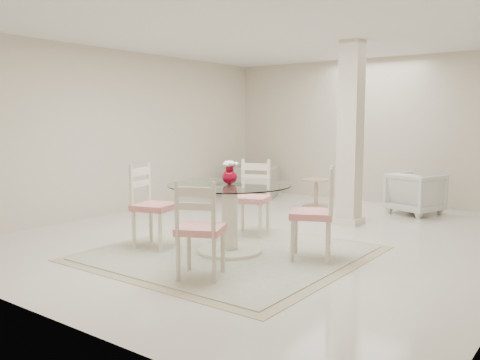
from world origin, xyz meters
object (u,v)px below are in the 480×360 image
Objects in this scene: column at (350,134)px; red_vase at (230,172)px; side_table at (316,194)px; dining_chair_south at (199,222)px; armchair_white at (416,193)px; dining_chair_north at (253,192)px; dining_table at (230,218)px; recliner_taupe at (253,182)px; dining_chair_east at (318,207)px; dining_chair_west at (150,199)px.

column is 2.47m from red_vase.
side_table is at bearing 137.80° from column.
dining_chair_south reaches higher than armchair_white.
dining_chair_north is 1.48× the size of armchair_white.
recliner_taupe is (-2.29, 3.72, -0.10)m from dining_table.
dining_table is 3.44m from side_table.
column is at bearing 130.49° from recliner_taupe.
recliner_taupe is at bearing 107.61° from dining_chair_north.
dining_table is at bearing -87.38° from dining_chair_north.
armchair_white is (-0.03, 3.48, -0.26)m from dining_chair_east.
column is 2.41× the size of dining_chair_north.
dining_chair_east reaches higher than side_table.
dining_table is 1.04m from dining_chair_north.
armchair_white is (0.93, 3.84, -0.62)m from red_vase.
dining_chair_east is 1.45m from dining_chair_south.
armchair_white is at bearing 69.37° from column.
dining_table is 4.37m from recliner_taupe.
side_table is (1.62, -0.35, -0.08)m from recliner_taupe.
dining_chair_north is 3.38m from recliner_taupe.
dining_chair_south is 4.84m from armchair_white.
column is at bearing 170.35° from dining_chair_east.
dining_chair_west is (-1.35, -2.75, -0.75)m from column.
armchair_white is 1.67m from side_table.
column reaches higher than side_table.
column is at bearing -116.06° from dining_chair_south.
column is at bearing 80.87° from red_vase.
dining_chair_west is at bearing -94.98° from dining_chair_east.
dining_chair_west is (-0.61, -1.31, 0.01)m from dining_chair_north.
column is 1.79m from dining_chair_north.
dining_table is 1.26× the size of dining_chair_west.
column reaches higher than red_vase.
dining_chair_east is 1.44m from dining_chair_north.
column is 10.04× the size of red_vase.
dining_chair_east is at bearing 109.01° from armchair_white.
side_table is (-0.67, 3.37, -0.18)m from dining_table.
dining_chair_west is 3.74m from side_table.
column is 3.57× the size of armchair_white.
dining_chair_north is at bearing -95.18° from dining_chair_south.
dining_chair_east is at bearing 20.80° from red_vase.
dining_chair_north is at bearing -82.45° from side_table.
red_vase is 3.51m from side_table.
red_vase reaches higher than recliner_taupe.
dining_chair_west is at bearing -160.43° from red_vase.
dining_chair_south is 1.13× the size of recliner_taupe.
red_vase is (0.00, -0.00, 0.54)m from dining_table.
side_table is (0.29, 3.71, -0.36)m from dining_chair_west.
dining_chair_south reaches higher than dining_table.
armchair_white is at bearing 155.29° from dining_chair_east.
dining_table is at bearing 146.31° from red_vase.
armchair_white is at bearing 48.59° from dining_chair_north.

